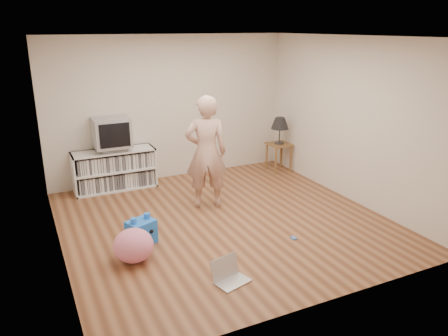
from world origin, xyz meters
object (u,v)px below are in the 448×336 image
table_lamp (280,124)px  plush_blue (141,232)px  crt_tv (112,132)px  laptop (229,275)px  dvd_deck (113,148)px  media_unit (114,169)px  side_table (279,150)px  plush_pink (133,245)px  person (206,153)px

table_lamp → plush_blue: 3.81m
crt_tv → laptop: (0.51, -3.47, -0.95)m
dvd_deck → crt_tv: crt_tv is taller
media_unit → plush_blue: 2.21m
media_unit → side_table: media_unit is taller
media_unit → laptop: (0.51, -3.49, -0.28)m
table_lamp → laptop: table_lamp is taller
media_unit → plush_pink: size_ratio=2.89×
laptop → dvd_deck: bearing=82.7°
person → plush_pink: bearing=56.6°
dvd_deck → media_unit: bearing=90.0°
side_table → laptop: bearing=-130.2°
side_table → plush_pink: (-3.47, -2.22, -0.21)m
dvd_deck → laptop: (0.51, -3.47, -0.66)m
table_lamp → person: bearing=-152.5°
crt_tv → side_table: size_ratio=1.09×
media_unit → plush_blue: size_ratio=3.37×
plush_blue → plush_pink: (-0.21, -0.40, 0.04)m
laptop → plush_pink: bearing=118.3°
person → crt_tv: bearing=-33.0°
plush_pink → laptop: bearing=-46.1°
media_unit → laptop: bearing=-81.7°
dvd_deck → person: person is taller
dvd_deck → laptop: size_ratio=1.02×
side_table → plush_blue: 3.74m
dvd_deck → plush_blue: dvd_deck is taller
table_lamp → plush_blue: bearing=-150.9°
dvd_deck → person: (1.14, -1.41, 0.15)m
dvd_deck → table_lamp: bearing=-6.8°
media_unit → dvd_deck: dvd_deck is taller
side_table → laptop: size_ratio=1.24×
plush_blue → plush_pink: 0.45m
media_unit → dvd_deck: 0.39m
person → media_unit: bearing=-33.3°
table_lamp → plush_pink: table_lamp is taller
media_unit → laptop: 3.53m
table_lamp → person: (-1.99, -1.04, -0.06)m
side_table → laptop: side_table is taller
media_unit → plush_pink: (-0.34, -2.60, -0.14)m
media_unit → person: person is taller
laptop → table_lamp: bearing=34.2°
laptop → crt_tv: bearing=82.7°
dvd_deck → plush_pink: 2.66m
table_lamp → plush_pink: (-3.47, -2.22, -0.74)m
media_unit → person: (1.14, -1.42, 0.53)m
table_lamp → plush_blue: (-3.26, -1.82, -0.77)m
side_table → table_lamp: (0.00, 0.00, 0.53)m
side_table → table_lamp: bearing=0.0°
person → side_table: bearing=-134.5°
dvd_deck → plush_pink: bearing=-97.5°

